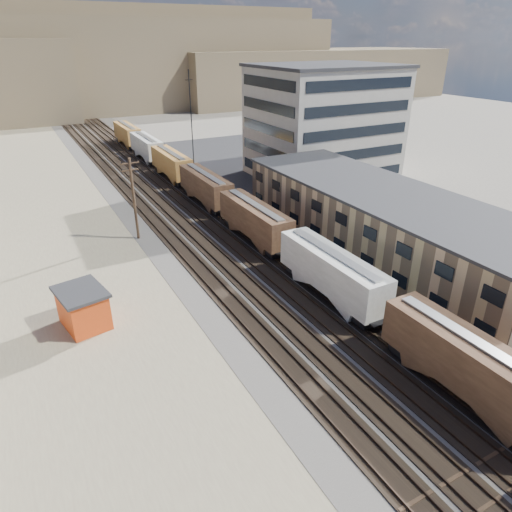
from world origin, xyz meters
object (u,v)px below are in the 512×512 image
utility_pole_north (134,197)px  parked_car_blue (316,176)px  freight_train (228,201)px  maintenance_shed (83,308)px

utility_pole_north → parked_car_blue: bearing=17.8°
utility_pole_north → freight_train: bearing=1.3°
freight_train → maintenance_shed: (-21.32, -16.63, -1.04)m
utility_pole_north → maintenance_shed: (-9.02, -16.35, -3.54)m
utility_pole_north → parked_car_blue: size_ratio=2.09×
utility_pole_north → maintenance_shed: size_ratio=1.89×
parked_car_blue → maintenance_shed: bearing=179.4°
freight_train → utility_pole_north: bearing=-178.7°
freight_train → parked_car_blue: 24.30m
freight_train → maintenance_shed: size_ratio=22.69×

